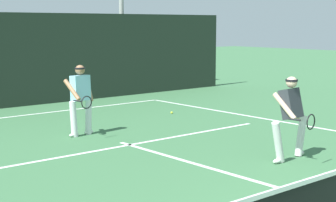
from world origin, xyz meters
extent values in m
cube|color=white|center=(0.00, 11.12, 0.00)|extent=(9.55, 0.10, 0.01)
cube|color=white|center=(0.00, 6.09, 0.00)|extent=(7.79, 0.10, 0.01)
cube|color=white|center=(0.00, 3.20, 0.00)|extent=(0.10, 6.40, 0.01)
cylinder|color=silver|center=(2.04, 3.12, 0.40)|extent=(0.31, 0.17, 0.82)
cylinder|color=silver|center=(1.22, 3.04, 0.40)|extent=(0.38, 0.18, 0.82)
ellipsoid|color=white|center=(2.04, 3.12, 0.04)|extent=(0.27, 0.14, 0.09)
ellipsoid|color=white|center=(1.22, 3.04, 0.04)|extent=(0.27, 0.14, 0.09)
cube|color=#2D3338|center=(1.63, 3.08, 1.09)|extent=(0.45, 0.39, 0.61)
cylinder|color=beige|center=(1.86, 3.10, 1.07)|extent=(0.15, 0.11, 0.63)
cylinder|color=beige|center=(1.40, 3.06, 1.07)|extent=(0.15, 0.52, 0.50)
sphere|color=beige|center=(1.63, 3.08, 1.50)|extent=(0.22, 0.22, 0.22)
cylinder|color=black|center=(1.63, 3.08, 1.54)|extent=(0.26, 0.26, 0.04)
cylinder|color=black|center=(1.37, 2.80, 0.85)|extent=(0.06, 0.26, 0.03)
torus|color=black|center=(1.41, 2.46, 0.85)|extent=(0.29, 0.05, 0.29)
cylinder|color=silver|center=(-0.05, 7.66, 0.42)|extent=(0.19, 0.17, 0.84)
cylinder|color=silver|center=(-0.48, 7.61, 0.42)|extent=(0.21, 0.17, 0.84)
ellipsoid|color=white|center=(-0.05, 7.66, 0.04)|extent=(0.27, 0.14, 0.09)
ellipsoid|color=white|center=(-0.48, 7.61, 0.04)|extent=(0.27, 0.14, 0.09)
cube|color=#8CCCE0|center=(-0.26, 7.64, 1.13)|extent=(0.46, 0.30, 0.60)
cylinder|color=#9E704C|center=(-0.03, 7.66, 1.10)|extent=(0.26, 0.13, 0.64)
cylinder|color=#9E704C|center=(-0.50, 7.61, 1.10)|extent=(0.16, 0.57, 0.48)
sphere|color=#9E704C|center=(-0.26, 7.64, 1.55)|extent=(0.22, 0.22, 0.22)
cylinder|color=black|center=(-0.26, 7.64, 1.59)|extent=(0.27, 0.27, 0.04)
cylinder|color=black|center=(-0.52, 7.36, 0.88)|extent=(0.06, 0.26, 0.03)
torus|color=black|center=(-0.49, 7.02, 0.88)|extent=(0.29, 0.06, 0.29)
sphere|color=#D1E033|center=(3.36, 8.59, 0.03)|extent=(0.07, 0.07, 0.07)
cube|color=#202C23|center=(0.00, 12.79, 1.48)|extent=(18.68, 0.12, 2.95)
cylinder|color=#9EA39E|center=(5.53, 14.12, 3.38)|extent=(0.18, 0.18, 6.76)
camera|label=1|loc=(-6.73, -3.16, 2.61)|focal=57.58mm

